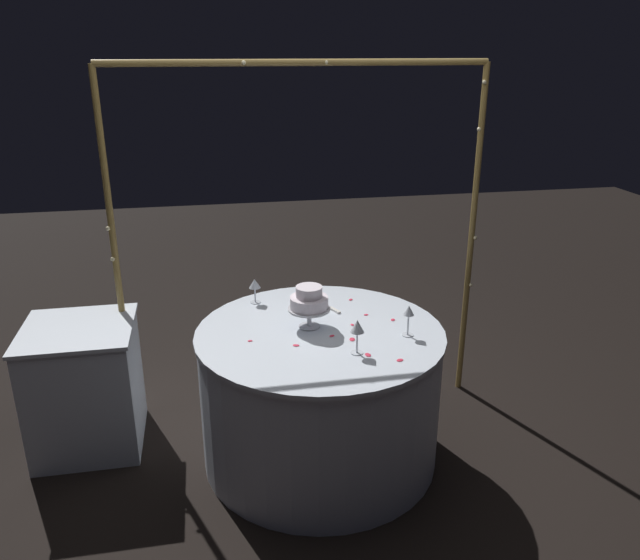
{
  "coord_description": "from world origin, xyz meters",
  "views": [
    {
      "loc": [
        -0.54,
        -2.83,
        2.12
      ],
      "look_at": [
        0.0,
        0.0,
        1.03
      ],
      "focal_mm": 34.76,
      "sensor_mm": 36.0,
      "label": 1
    }
  ],
  "objects_px": {
    "wine_glass_2": "(357,328)",
    "wine_glass_1": "(255,285)",
    "wine_glass_0": "(409,313)",
    "cake_knife": "(326,306)",
    "main_table": "(320,394)",
    "tiered_cake": "(309,301)",
    "side_table": "(85,386)",
    "decorative_arch": "(302,190)"
  },
  "relations": [
    {
      "from": "side_table",
      "to": "wine_glass_1",
      "type": "bearing_deg",
      "value": 5.1
    },
    {
      "from": "wine_glass_0",
      "to": "cake_knife",
      "type": "distance_m",
      "value": 0.57
    },
    {
      "from": "main_table",
      "to": "cake_knife",
      "type": "relative_size",
      "value": 4.62
    },
    {
      "from": "side_table",
      "to": "cake_knife",
      "type": "distance_m",
      "value": 1.41
    },
    {
      "from": "main_table",
      "to": "wine_glass_0",
      "type": "xyz_separation_m",
      "value": [
        0.43,
        -0.13,
        0.5
      ]
    },
    {
      "from": "side_table",
      "to": "main_table",
      "type": "bearing_deg",
      "value": -15.76
    },
    {
      "from": "tiered_cake",
      "to": "cake_knife",
      "type": "xyz_separation_m",
      "value": [
        0.14,
        0.25,
        -0.14
      ]
    },
    {
      "from": "cake_knife",
      "to": "tiered_cake",
      "type": "bearing_deg",
      "value": -118.83
    },
    {
      "from": "side_table",
      "to": "cake_knife",
      "type": "xyz_separation_m",
      "value": [
        1.35,
        -0.04,
        0.4
      ]
    },
    {
      "from": "side_table",
      "to": "wine_glass_0",
      "type": "distance_m",
      "value": 1.82
    },
    {
      "from": "decorative_arch",
      "to": "side_table",
      "type": "bearing_deg",
      "value": -171.51
    },
    {
      "from": "side_table",
      "to": "cake_knife",
      "type": "bearing_deg",
      "value": -1.89
    },
    {
      "from": "side_table",
      "to": "wine_glass_1",
      "type": "height_order",
      "value": "wine_glass_1"
    },
    {
      "from": "side_table",
      "to": "wine_glass_0",
      "type": "xyz_separation_m",
      "value": [
        1.68,
        -0.49,
        0.51
      ]
    },
    {
      "from": "side_table",
      "to": "tiered_cake",
      "type": "distance_m",
      "value": 1.36
    },
    {
      "from": "main_table",
      "to": "wine_glass_2",
      "type": "height_order",
      "value": "wine_glass_2"
    },
    {
      "from": "tiered_cake",
      "to": "cake_knife",
      "type": "bearing_deg",
      "value": 61.17
    },
    {
      "from": "wine_glass_1",
      "to": "wine_glass_2",
      "type": "bearing_deg",
      "value": -59.69
    },
    {
      "from": "decorative_arch",
      "to": "wine_glass_2",
      "type": "height_order",
      "value": "decorative_arch"
    },
    {
      "from": "main_table",
      "to": "cake_knife",
      "type": "distance_m",
      "value": 0.5
    },
    {
      "from": "main_table",
      "to": "side_table",
      "type": "distance_m",
      "value": 1.3
    },
    {
      "from": "wine_glass_2",
      "to": "cake_knife",
      "type": "height_order",
      "value": "wine_glass_2"
    },
    {
      "from": "wine_glass_0",
      "to": "cake_knife",
      "type": "xyz_separation_m",
      "value": [
        -0.33,
        0.44,
        -0.12
      ]
    },
    {
      "from": "main_table",
      "to": "cake_knife",
      "type": "xyz_separation_m",
      "value": [
        0.09,
        0.31,
        0.38
      ]
    },
    {
      "from": "wine_glass_1",
      "to": "wine_glass_0",
      "type": "bearing_deg",
      "value": -38.6
    },
    {
      "from": "side_table",
      "to": "wine_glass_0",
      "type": "height_order",
      "value": "wine_glass_0"
    },
    {
      "from": "side_table",
      "to": "wine_glass_2",
      "type": "relative_size",
      "value": 4.16
    },
    {
      "from": "wine_glass_0",
      "to": "wine_glass_1",
      "type": "height_order",
      "value": "wine_glass_0"
    },
    {
      "from": "wine_glass_1",
      "to": "decorative_arch",
      "type": "bearing_deg",
      "value": 19.12
    },
    {
      "from": "wine_glass_2",
      "to": "cake_knife",
      "type": "distance_m",
      "value": 0.6
    },
    {
      "from": "side_table",
      "to": "wine_glass_1",
      "type": "xyz_separation_m",
      "value": [
        0.96,
        0.09,
        0.5
      ]
    },
    {
      "from": "main_table",
      "to": "side_table",
      "type": "xyz_separation_m",
      "value": [
        -1.25,
        0.35,
        -0.02
      ]
    },
    {
      "from": "decorative_arch",
      "to": "side_table",
      "type": "height_order",
      "value": "decorative_arch"
    },
    {
      "from": "side_table",
      "to": "cake_knife",
      "type": "relative_size",
      "value": 2.58
    },
    {
      "from": "main_table",
      "to": "wine_glass_1",
      "type": "height_order",
      "value": "wine_glass_1"
    },
    {
      "from": "side_table",
      "to": "wine_glass_0",
      "type": "bearing_deg",
      "value": -16.16
    },
    {
      "from": "wine_glass_2",
      "to": "wine_glass_1",
      "type": "bearing_deg",
      "value": 120.31
    },
    {
      "from": "tiered_cake",
      "to": "wine_glass_1",
      "type": "relative_size",
      "value": 1.57
    },
    {
      "from": "wine_glass_2",
      "to": "tiered_cake",
      "type": "bearing_deg",
      "value": 117.44
    },
    {
      "from": "decorative_arch",
      "to": "side_table",
      "type": "xyz_separation_m",
      "value": [
        -1.26,
        -0.19,
        -1.01
      ]
    },
    {
      "from": "wine_glass_0",
      "to": "cake_knife",
      "type": "bearing_deg",
      "value": 126.94
    },
    {
      "from": "tiered_cake",
      "to": "wine_glass_0",
      "type": "distance_m",
      "value": 0.51
    }
  ]
}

